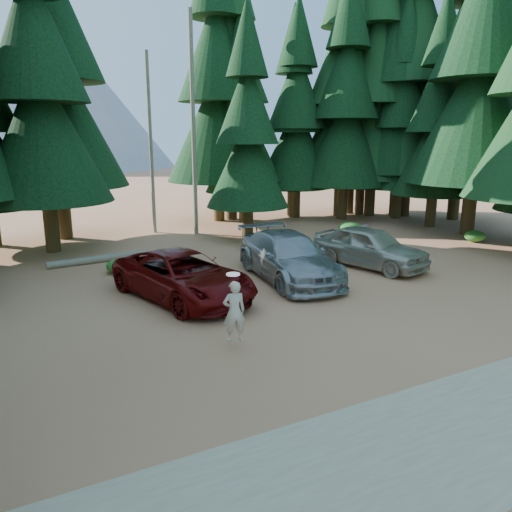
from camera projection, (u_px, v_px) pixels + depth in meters
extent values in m
plane|color=#B4704C|center=(336.00, 313.00, 15.93)|extent=(160.00, 160.00, 0.00)
cylinder|color=slate|center=(193.00, 126.00, 27.36)|extent=(0.24, 0.24, 12.00)
cylinder|color=slate|center=(151.00, 145.00, 27.99)|extent=(0.20, 0.20, 10.00)
cone|color=gray|center=(43.00, 85.00, 85.85)|extent=(44.00, 44.00, 28.00)
imported|color=#600808|center=(183.00, 276.00, 17.17)|extent=(4.12, 6.38, 1.63)
imported|color=#9CA0A4|center=(289.00, 257.00, 19.50)|extent=(3.21, 6.43, 1.79)
imported|color=#B8B4A4|center=(370.00, 247.00, 21.35)|extent=(3.36, 5.50, 1.75)
imported|color=beige|center=(234.00, 311.00, 13.10)|extent=(0.67, 0.49, 1.67)
cylinder|color=white|center=(233.00, 274.00, 12.91)|extent=(0.36, 0.36, 0.04)
cylinder|color=slate|center=(99.00, 259.00, 22.21)|extent=(4.46, 0.69, 0.32)
cylinder|color=slate|center=(293.00, 250.00, 24.19)|extent=(2.67, 1.86, 0.25)
cylinder|color=slate|center=(346.00, 233.00, 28.07)|extent=(4.72, 2.43, 0.32)
ellipsoid|color=#326C20|center=(119.00, 266.00, 20.53)|extent=(1.05, 1.05, 0.58)
ellipsoid|color=#326C20|center=(183.00, 260.00, 21.63)|extent=(1.01, 1.01, 0.55)
ellipsoid|color=#326C20|center=(163.00, 255.00, 22.48)|extent=(1.02, 1.02, 0.56)
ellipsoid|color=#326C20|center=(177.00, 251.00, 23.63)|extent=(0.73, 0.73, 0.40)
ellipsoid|color=#326C20|center=(251.00, 246.00, 24.41)|extent=(0.95, 0.95, 0.52)
ellipsoid|color=#326C20|center=(350.00, 229.00, 28.20)|extent=(1.38, 1.38, 0.76)
ellipsoid|color=#326C20|center=(475.00, 236.00, 26.51)|extent=(1.11, 1.11, 0.61)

